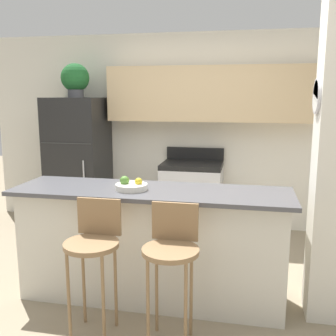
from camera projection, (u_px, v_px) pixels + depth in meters
ground_plane at (152, 297)px, 3.47m from camera, size 14.00×14.00×0.00m
wall_back at (198, 117)px, 5.11m from camera, size 5.60×0.38×2.55m
counter_bar at (151, 244)px, 3.38m from camera, size 2.35×0.66×0.98m
refrigerator at (79, 163)px, 5.21m from camera, size 0.70×0.72×1.73m
stove_range at (192, 197)px, 5.06m from camera, size 0.76×0.59×1.07m
bar_stool_left at (93, 245)px, 2.86m from camera, size 0.40×0.40×1.00m
bar_stool_right at (172, 252)px, 2.74m from camera, size 0.40×0.40×1.00m
potted_plant_on_fridge at (75, 79)px, 5.01m from camera, size 0.36×0.36×0.43m
fruit_bowl at (131, 186)px, 3.27m from camera, size 0.27×0.27×0.12m
trash_bin at (115, 220)px, 4.98m from camera, size 0.28×0.28×0.38m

